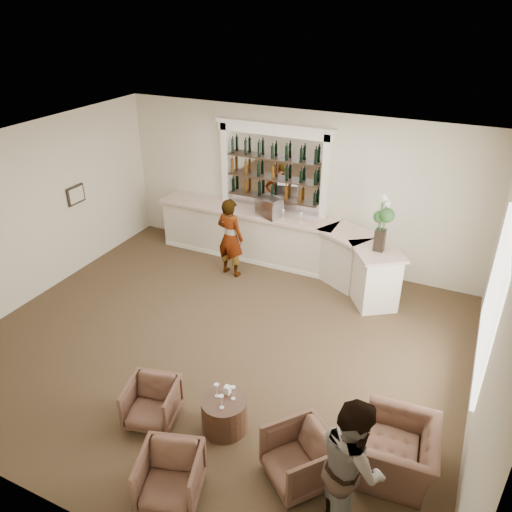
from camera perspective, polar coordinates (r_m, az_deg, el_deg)
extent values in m
plane|color=#503D28|center=(8.72, -4.22, -9.89)|extent=(8.00, 8.00, 0.00)
cube|color=beige|center=(10.72, 4.64, 7.73)|extent=(8.00, 0.04, 3.30)
cube|color=beige|center=(10.25, -24.56, 4.25)|extent=(0.04, 7.00, 3.30)
cube|color=beige|center=(7.01, 25.42, -6.84)|extent=(0.04, 7.00, 3.30)
cube|color=silver|center=(7.19, -5.14, 11.40)|extent=(8.00, 7.00, 0.04)
cube|color=white|center=(7.41, 25.44, -4.43)|extent=(0.05, 2.40, 1.90)
cube|color=black|center=(10.97, -19.91, 6.60)|extent=(0.04, 0.46, 0.38)
cube|color=beige|center=(10.95, -19.81, 6.58)|extent=(0.01, 0.38, 0.30)
cube|color=white|center=(11.22, -0.99, 2.62)|extent=(4.00, 0.70, 1.08)
cube|color=beige|center=(10.97, -1.06, 5.27)|extent=(4.10, 0.82, 0.06)
cube|color=white|center=(10.30, 10.26, -0.30)|extent=(1.12, 1.04, 1.08)
cube|color=beige|center=(10.03, 10.50, 2.53)|extent=(1.27, 1.19, 0.06)
cube|color=white|center=(9.73, 13.36, -2.43)|extent=(1.08, 1.14, 1.08)
cube|color=beige|center=(9.44, 13.71, 0.50)|extent=(1.24, 1.29, 0.06)
cube|color=white|center=(11.18, -1.71, -0.31)|extent=(4.00, 0.06, 0.10)
cube|color=white|center=(10.78, 2.15, 9.60)|extent=(2.15, 0.02, 1.65)
cube|color=white|center=(11.37, -3.39, 7.89)|extent=(0.14, 0.16, 2.90)
cube|color=white|center=(10.53, 7.76, 6.01)|extent=(0.14, 0.16, 2.90)
cube|color=white|center=(10.48, 2.11, 14.13)|extent=(2.52, 0.16, 0.18)
cube|color=white|center=(10.46, 2.12, 14.77)|extent=(2.64, 0.20, 0.08)
cube|color=#2E2217|center=(10.88, 1.87, 6.59)|extent=(2.05, 0.20, 0.03)
cube|color=#2E2217|center=(10.73, 1.91, 8.78)|extent=(2.05, 0.20, 0.03)
cube|color=#2E2217|center=(10.59, 1.94, 11.03)|extent=(2.05, 0.20, 0.03)
cylinder|color=#503122|center=(7.13, -3.64, -17.59)|extent=(0.62, 0.62, 0.50)
imported|color=gray|center=(10.32, -2.96, 2.13)|extent=(0.68, 0.50, 1.70)
imported|color=gray|center=(5.83, 10.86, -22.39)|extent=(1.02, 1.08, 1.77)
imported|color=brown|center=(7.32, -11.80, -16.09)|extent=(0.82, 0.83, 0.63)
imported|color=brown|center=(6.44, -9.79, -23.55)|extent=(0.89, 0.90, 0.66)
imported|color=brown|center=(6.52, 5.01, -21.99)|extent=(1.08, 1.08, 0.71)
imported|color=brown|center=(6.82, 16.00, -20.61)|extent=(1.00, 1.12, 0.67)
cube|color=#B7B7BC|center=(10.50, 1.53, 5.60)|extent=(0.56, 0.50, 0.42)
cube|color=black|center=(9.35, 13.95, 1.79)|extent=(0.18, 0.18, 0.41)
cube|color=white|center=(7.01, -3.30, -15.03)|extent=(0.08, 0.08, 0.12)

